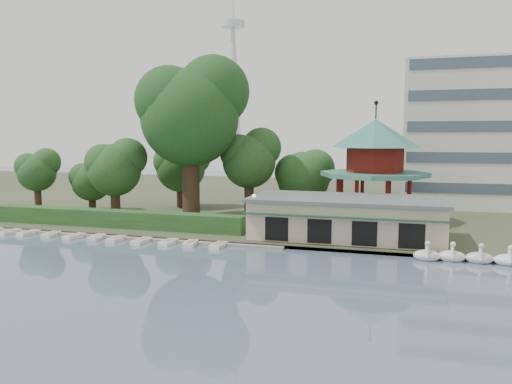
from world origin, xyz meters
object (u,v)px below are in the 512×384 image
at_px(pavilion, 375,160).
at_px(big_tree, 192,109).
at_px(dock, 121,237).
at_px(boathouse, 347,217).

bearing_deg(pavilion, big_tree, -169.63).
height_order(dock, boathouse, boathouse).
height_order(dock, pavilion, pavilion).
bearing_deg(dock, big_tree, 73.97).
distance_m(boathouse, big_tree, 22.66).
xyz_separation_m(dock, big_tree, (3.16, 10.99, 13.19)).
bearing_deg(boathouse, dock, -167.76).
distance_m(dock, boathouse, 22.62).
height_order(boathouse, big_tree, big_tree).
bearing_deg(big_tree, dock, -106.03).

